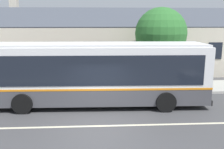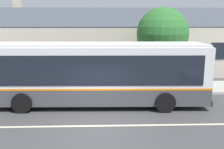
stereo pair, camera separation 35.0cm
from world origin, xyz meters
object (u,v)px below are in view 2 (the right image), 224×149
at_px(bench_down_street, 69,83).
at_px(street_tree_primary, 161,35).
at_px(transit_bus, 91,72).
at_px(bench_by_building, 5,82).

height_order(bench_down_street, street_tree_primary, street_tree_primary).
bearing_deg(bench_down_street, street_tree_primary, 13.52).
relative_size(transit_bus, street_tree_primary, 2.25).
xyz_separation_m(bench_down_street, street_tree_primary, (6.18, 1.49, 2.92)).
relative_size(transit_bus, bench_down_street, 7.12).
xyz_separation_m(transit_bus, street_tree_primary, (4.61, 4.17, 1.72)).
distance_m(bench_by_building, bench_down_street, 4.21).
relative_size(bench_down_street, street_tree_primary, 0.32).
bearing_deg(transit_bus, street_tree_primary, 42.15).
distance_m(bench_by_building, street_tree_primary, 10.84).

